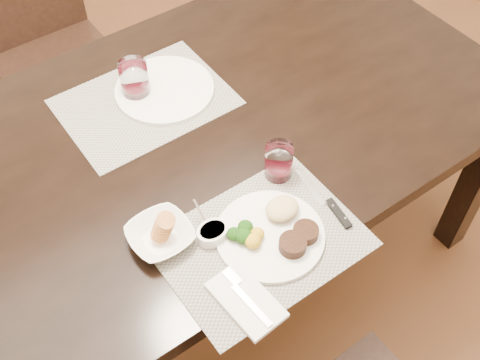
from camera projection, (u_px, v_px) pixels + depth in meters
ground_plane at (187, 282)px, 2.18m from camera, size 4.50×4.50×0.00m
dining_table at (170, 162)px, 1.66m from camera, size 2.00×1.00×0.75m
chair_far at (45, 38)px, 2.27m from camera, size 0.42×0.42×0.90m
placemat_near at (260, 243)px, 1.40m from camera, size 0.46×0.34×0.00m
placemat_far at (145, 102)px, 1.69m from camera, size 0.46×0.34×0.00m
dinner_plate at (275, 231)px, 1.40m from camera, size 0.26×0.26×0.05m
napkin_fork at (246, 300)px, 1.30m from camera, size 0.11×0.18×0.02m
steak_knife at (332, 207)px, 1.46m from camera, size 0.04×0.21×0.01m
cracker_bowl at (160, 235)px, 1.39m from camera, size 0.15×0.15×0.07m
sauce_ramekin at (213, 233)px, 1.39m from camera, size 0.08×0.12×0.06m
wine_glass_near at (279, 163)px, 1.49m from camera, size 0.07×0.07×0.10m
far_plate at (165, 89)px, 1.72m from camera, size 0.28×0.28×0.01m
wine_glass_far at (135, 81)px, 1.67m from camera, size 0.08×0.08×0.11m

